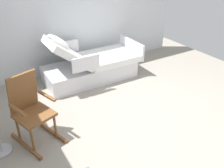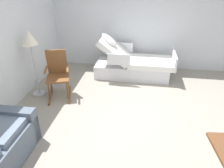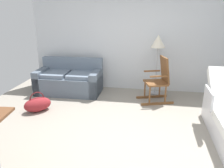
# 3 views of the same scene
# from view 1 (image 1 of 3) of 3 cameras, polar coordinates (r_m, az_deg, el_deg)

# --- Properties ---
(ground_plane) EXTENTS (6.48, 6.48, 0.00)m
(ground_plane) POSITION_cam_1_polar(r_m,az_deg,el_deg) (4.08, 8.76, -9.08)
(ground_plane) COLOR gray
(side_wall) EXTENTS (0.10, 5.12, 2.70)m
(side_wall) POSITION_cam_1_polar(r_m,az_deg,el_deg) (5.60, -8.05, 16.97)
(side_wall) COLOR silver
(side_wall) RESTS_ON ground
(hospital_bed) EXTENTS (1.05, 2.07, 1.17)m
(hospital_bed) POSITION_cam_1_polar(r_m,az_deg,el_deg) (5.24, -5.16, 4.38)
(hospital_bed) COLOR silver
(hospital_bed) RESTS_ON ground
(rocking_chair) EXTENTS (0.87, 0.68, 1.05)m
(rocking_chair) POSITION_cam_1_polar(r_m,az_deg,el_deg) (3.64, -18.61, -5.81)
(rocking_chair) COLOR brown
(rocking_chair) RESTS_ON ground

